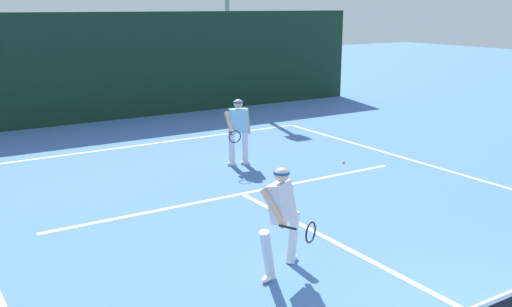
{
  "coord_description": "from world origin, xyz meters",
  "views": [
    {
      "loc": [
        -5.67,
        -3.0,
        3.68
      ],
      "look_at": [
        -0.09,
        5.83,
        1.0
      ],
      "focal_mm": 40.54,
      "sensor_mm": 36.0,
      "label": 1
    }
  ],
  "objects": [
    {
      "name": "court_line_baseline_far",
      "position": [
        0.0,
        11.56,
        0.0
      ],
      "size": [
        9.73,
        0.1,
        0.01
      ],
      "primitive_type": "cube",
      "color": "white",
      "rests_on": "ground_plane"
    },
    {
      "name": "player_near",
      "position": [
        -1.32,
        3.21,
        0.84
      ],
      "size": [
        0.99,
        1.01,
        1.54
      ],
      "rotation": [
        0.0,
        0.0,
        3.61
      ],
      "color": "silver",
      "rests_on": "ground_plane"
    },
    {
      "name": "tennis_ball",
      "position": [
        3.25,
        7.18,
        0.03
      ],
      "size": [
        0.07,
        0.07,
        0.07
      ],
      "primitive_type": "sphere",
      "color": "#D1E033",
      "rests_on": "ground_plane"
    },
    {
      "name": "back_fence_windscreen",
      "position": [
        0.0,
        15.45,
        1.74
      ],
      "size": [
        20.24,
        0.12,
        3.49
      ],
      "primitive_type": "cube",
      "color": "#143120",
      "rests_on": "ground_plane"
    },
    {
      "name": "court_line_service",
      "position": [
        0.0,
        6.5,
        0.0
      ],
      "size": [
        7.93,
        0.1,
        0.01
      ],
      "primitive_type": "cube",
      "color": "white",
      "rests_on": "ground_plane"
    },
    {
      "name": "court_line_centre",
      "position": [
        0.0,
        3.2,
        0.0
      ],
      "size": [
        0.1,
        6.4,
        0.01
      ],
      "primitive_type": "cube",
      "color": "white",
      "rests_on": "ground_plane"
    },
    {
      "name": "player_far",
      "position": [
        1.06,
        8.43,
        0.87
      ],
      "size": [
        0.85,
        0.88,
        1.58
      ],
      "rotation": [
        0.0,
        0.0,
        2.93
      ],
      "color": "silver",
      "rests_on": "ground_plane"
    }
  ]
}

